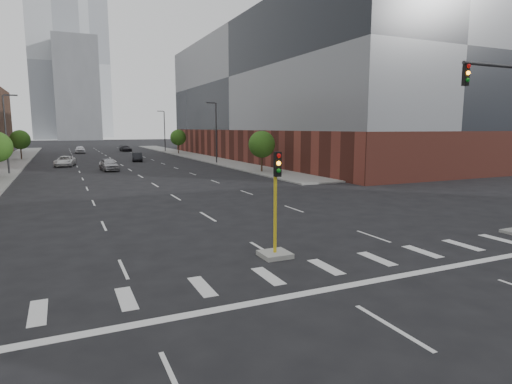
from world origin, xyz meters
TOP-DOWN VIEW (x-y plane):
  - ground at (0.00, 0.00)m, footprint 400.00×400.00m
  - sidewalk_left_far at (-15.00, 74.00)m, footprint 5.00×92.00m
  - sidewalk_right_far at (15.00, 74.00)m, footprint 5.00×92.00m
  - building_right_main at (29.50, 60.00)m, footprint 24.00×70.00m
  - tower_left at (-8.00, 220.00)m, footprint 22.00×22.00m
  - tower_right at (10.00, 260.00)m, footprint 20.00×20.00m
  - tower_mid at (0.00, 200.00)m, footprint 18.00×18.00m
  - median_traffic_signal at (0.00, 8.97)m, footprint 1.20×1.20m
  - streetlight_right_a at (13.41, 55.00)m, footprint 1.60×0.22m
  - streetlight_right_b at (13.41, 90.00)m, footprint 1.60×0.22m
  - streetlight_left at (-13.41, 50.00)m, footprint 1.60×0.22m
  - tree_left_far at (-14.00, 75.00)m, footprint 3.20×3.20m
  - tree_right_near at (14.00, 40.00)m, footprint 3.20×3.20m
  - tree_right_far at (14.00, 80.00)m, footprint 3.20×3.20m
  - car_near_left at (-2.53, 50.11)m, footprint 2.31×4.80m
  - car_mid_right at (3.20, 64.26)m, footprint 1.91×4.38m
  - car_far_left at (-7.48, 59.34)m, footprint 3.17×5.42m
  - car_deep_right at (5.58, 95.50)m, footprint 2.50×4.95m
  - car_distant at (-4.23, 91.75)m, footprint 1.96×4.79m

SIDE VIEW (x-z plane):
  - ground at x=0.00m, z-range 0.00..0.00m
  - sidewalk_left_far at x=-15.00m, z-range 0.00..0.15m
  - sidewalk_right_far at x=15.00m, z-range 0.00..0.15m
  - car_deep_right at x=5.58m, z-range 0.00..1.38m
  - car_mid_right at x=3.20m, z-range 0.00..1.40m
  - car_far_left at x=-7.48m, z-range 0.00..1.42m
  - car_near_left at x=-2.53m, z-range 0.00..1.58m
  - car_distant at x=-4.23m, z-range 0.00..1.63m
  - median_traffic_signal at x=0.00m, z-range -1.23..3.17m
  - tree_left_far at x=-14.00m, z-range 0.97..5.82m
  - tree_right_near at x=14.00m, z-range 0.97..5.82m
  - tree_right_far at x=14.00m, z-range 0.97..5.82m
  - streetlight_right_a at x=13.41m, z-range 0.47..9.55m
  - streetlight_right_b at x=13.41m, z-range 0.47..9.55m
  - streetlight_left at x=-13.41m, z-range 0.47..9.55m
  - building_right_main at x=29.50m, z-range 0.00..22.00m
  - tower_mid at x=0.00m, z-range 0.00..44.00m
  - tower_left at x=-8.00m, z-range 0.00..70.00m
  - tower_right at x=10.00m, z-range 0.00..80.00m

